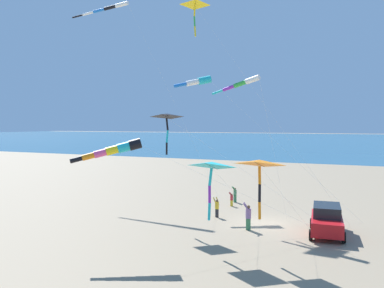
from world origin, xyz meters
The scene contains 16 objects.
ground_plane centered at (0.00, 0.00, 0.00)m, with size 600.00×600.00×0.00m, color gray.
ocean_water_strip centered at (165.00, 0.00, 0.00)m, with size 240.00×600.00×0.01m, color #285B7A.
parked_car centered at (-1.27, -4.15, 0.95)m, with size 4.48×2.45×1.85m.
cooler_box centered at (1.33, -4.56, 0.21)m, with size 0.62×0.42×0.42m.
person_adult_flyer centered at (-2.25, 0.69, 0.99)m, with size 0.50×0.61×1.82m.
person_child_green_jacket centered at (4.48, 4.09, 0.66)m, with size 0.30×0.38×1.21m.
person_child_grey_jacket centered at (6.20, 4.35, 0.79)m, with size 0.51×0.51×1.45m.
person_bystander_far centered at (0.20, 3.82, 0.82)m, with size 0.50×0.54×1.50m.
kite_windsock_striped_overhead centered at (-9.04, 6.34, 5.59)m, with size 8.74×13.23×6.22m.
kite_windsock_checkered_midright centered at (6.82, 18.51, 18.98)m, with size 0.99×17.58×19.38m.
kite_delta_magenta_far_left centered at (-2.93, 6.39, 7.50)m, with size 2.97×12.12×7.85m.
kite_delta_small_distant centered at (-7.20, -1.33, 4.89)m, with size 7.67×2.80×5.29m.
kite_delta_long_streamer_left centered at (4.40, 7.47, 17.30)m, with size 3.83×14.08×17.70m.
kite_windsock_long_streamer_right centered at (0.24, 1.95, 9.92)m, with size 1.72×5.82×10.44m.
kite_delta_black_fish_shape centered at (-7.36, 1.28, 4.70)m, with size 8.84×2.12×5.13m.
kite_windsock_blue_topmost centered at (4.63, 7.28, 10.74)m, with size 2.87×15.35×11.30m.
Camera 1 is at (-27.08, -6.44, 6.97)m, focal length 36.63 mm.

